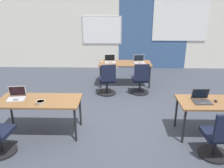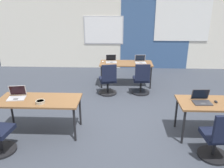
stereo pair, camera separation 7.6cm
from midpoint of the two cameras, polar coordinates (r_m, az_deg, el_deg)
ground_plane at (r=5.29m, az=4.19°, el=-8.60°), size 24.00×24.00×0.00m
back_wall_assembly at (r=8.89m, az=3.90°, el=12.97°), size 10.00×0.27×2.80m
desk_near_left at (r=4.71m, az=-17.23°, el=-4.35°), size 1.60×0.70×0.72m
desk_near_right at (r=4.85m, az=25.82°, el=-4.81°), size 1.60×0.70×0.72m
desk_far_center at (r=7.08m, az=3.83°, el=4.83°), size 1.60×0.70×0.72m
laptop_near_right_inner at (r=4.67m, az=21.84°, el=-3.66°), size 0.34×0.30×0.23m
mouse_near_right_inner at (r=4.78m, az=24.88°, el=-4.01°), size 0.06×0.10×0.03m
chair_near_right_inner at (r=4.28m, az=25.33°, el=-12.49°), size 0.52×0.55×0.92m
laptop_near_left_end at (r=4.89m, az=-22.20°, el=-2.67°), size 0.37×0.33×0.23m
laptop_far_right at (r=7.12m, az=7.40°, el=5.69°), size 0.35×0.32×0.23m
chair_far_right at (r=6.51m, az=7.63°, el=0.64°), size 0.52×0.55×0.92m
laptop_far_left at (r=7.11m, az=0.11°, el=5.86°), size 0.36×0.33×0.23m
mouse_far_left at (r=7.13m, az=-1.98°, el=5.60°), size 0.07×0.11×0.03m
chair_far_left at (r=6.41m, az=-0.65°, el=0.53°), size 0.53×0.58×0.92m
snack_bowl at (r=4.49m, az=-16.97°, el=-4.24°), size 0.18×0.18×0.06m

